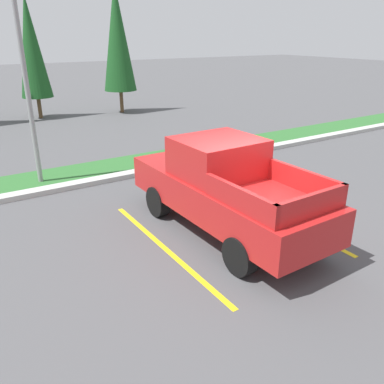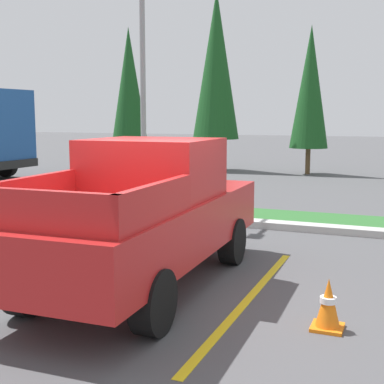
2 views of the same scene
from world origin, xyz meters
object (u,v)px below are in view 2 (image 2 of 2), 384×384
(pickup_truck_main, at_px, (146,214))
(cypress_tree_left_inner, at_px, (216,65))
(street_light, at_px, (140,67))
(cypress_tree_leftmost, at_px, (129,86))
(traffic_cone, at_px, (328,305))
(cypress_tree_center, at_px, (310,87))

(pickup_truck_main, distance_m, cypress_tree_left_inner, 16.81)
(street_light, xyz_separation_m, cypress_tree_leftmost, (-5.86, 10.18, 0.19))
(traffic_cone, bearing_deg, street_light, 132.62)
(pickup_truck_main, height_order, street_light, street_light)
(cypress_tree_leftmost, bearing_deg, street_light, -60.10)
(pickup_truck_main, distance_m, traffic_cone, 2.86)
(traffic_cone, bearing_deg, cypress_tree_center, 100.63)
(pickup_truck_main, height_order, cypress_tree_center, cypress_tree_center)
(cypress_tree_center, bearing_deg, pickup_truck_main, -88.48)
(street_light, xyz_separation_m, cypress_tree_left_inner, (-1.71, 10.52, 1.01))
(cypress_tree_left_inner, distance_m, traffic_cone, 18.49)
(street_light, bearing_deg, cypress_tree_leftmost, 119.90)
(traffic_cone, bearing_deg, cypress_tree_left_inner, 113.58)
(cypress_tree_leftmost, distance_m, traffic_cone, 20.03)
(cypress_tree_left_inner, relative_size, cypress_tree_center, 1.29)
(cypress_tree_leftmost, xyz_separation_m, cypress_tree_center, (8.24, 0.33, -0.21))
(pickup_truck_main, height_order, cypress_tree_left_inner, cypress_tree_left_inner)
(pickup_truck_main, height_order, cypress_tree_leftmost, cypress_tree_leftmost)
(cypress_tree_leftmost, height_order, traffic_cone, cypress_tree_leftmost)
(pickup_truck_main, xyz_separation_m, cypress_tree_left_inner, (-4.52, 15.79, 3.58))
(cypress_tree_center, height_order, traffic_cone, cypress_tree_center)
(cypress_tree_center, distance_m, traffic_cone, 17.08)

